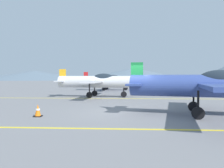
# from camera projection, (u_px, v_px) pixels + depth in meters

# --- Properties ---
(ground_plane) EXTENTS (400.00, 400.00, 0.00)m
(ground_plane) POSITION_uv_depth(u_px,v_px,m) (126.00, 112.00, 11.36)
(ground_plane) COLOR slate
(apron_line_near) EXTENTS (80.00, 0.16, 0.01)m
(apron_line_near) POSITION_uv_depth(u_px,v_px,m) (127.00, 129.00, 7.70)
(apron_line_near) COLOR yellow
(apron_line_near) RESTS_ON ground_plane
(apron_line_far) EXTENTS (80.00, 0.16, 0.01)m
(apron_line_far) POSITION_uv_depth(u_px,v_px,m) (125.00, 99.00, 18.79)
(apron_line_far) COLOR yellow
(apron_line_far) RESTS_ON ground_plane
(airplane_near) EXTENTS (7.76, 8.83, 2.65)m
(airplane_near) POSITION_uv_depth(u_px,v_px,m) (207.00, 85.00, 10.33)
(airplane_near) COLOR #33478C
(airplane_near) RESTS_ON ground_plane
(airplane_mid) EXTENTS (7.70, 8.86, 2.65)m
(airplane_mid) POSITION_uv_depth(u_px,v_px,m) (97.00, 81.00, 20.16)
(airplane_mid) COLOR silver
(airplane_mid) RESTS_ON ground_plane
(airplane_far) EXTENTS (7.70, 8.86, 2.65)m
(airplane_far) POSITION_uv_depth(u_px,v_px,m) (109.00, 80.00, 31.14)
(airplane_far) COLOR #33478C
(airplane_far) RESTS_ON ground_plane
(car_sedan) EXTENTS (4.35, 4.28, 1.62)m
(car_sedan) POSITION_uv_depth(u_px,v_px,m) (182.00, 87.00, 23.56)
(car_sedan) COLOR white
(car_sedan) RESTS_ON ground_plane
(traffic_cone_front) EXTENTS (0.36, 0.36, 0.59)m
(traffic_cone_front) POSITION_uv_depth(u_px,v_px,m) (38.00, 111.00, 10.16)
(traffic_cone_front) COLOR black
(traffic_cone_front) RESTS_ON ground_plane
(hill_left) EXTENTS (75.62, 75.62, 6.52)m
(hill_left) POSITION_uv_depth(u_px,v_px,m) (35.00, 75.00, 152.13)
(hill_left) COLOR slate
(hill_left) RESTS_ON ground_plane
(hill_centerleft) EXTENTS (78.62, 78.62, 8.20)m
(hill_centerleft) POSITION_uv_depth(u_px,v_px,m) (133.00, 74.00, 147.09)
(hill_centerleft) COLOR slate
(hill_centerleft) RESTS_ON ground_plane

